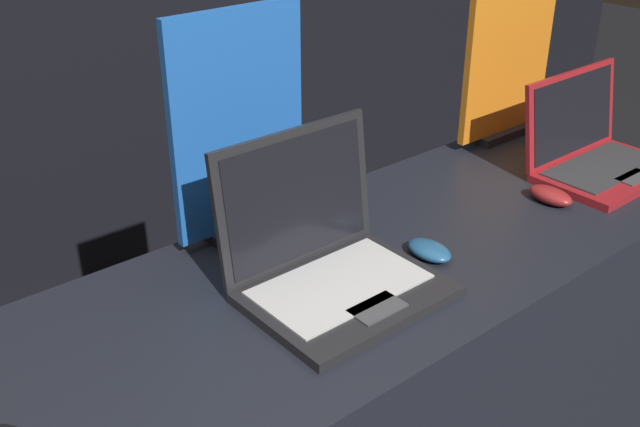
% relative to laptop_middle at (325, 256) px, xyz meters
% --- Properties ---
extents(laptop_middle, '(0.36, 0.31, 0.29)m').
position_rel_laptop_middle_xyz_m(laptop_middle, '(0.00, 0.00, 0.00)').
color(laptop_middle, black).
rests_on(laptop_middle, display_counter).
extents(mouse_middle, '(0.07, 0.11, 0.03)m').
position_rel_laptop_middle_xyz_m(mouse_middle, '(0.24, -0.05, -0.05)').
color(mouse_middle, navy).
rests_on(mouse_middle, display_counter).
extents(promo_stand_middle, '(0.31, 0.07, 0.49)m').
position_rel_laptop_middle_xyz_m(promo_stand_middle, '(-0.00, 0.28, 0.17)').
color(promo_stand_middle, black).
rests_on(promo_stand_middle, display_counter).
extents(laptop_back, '(0.37, 0.27, 0.24)m').
position_rel_laptop_middle_xyz_m(laptop_back, '(0.88, -0.02, -0.01)').
color(laptop_back, maroon).
rests_on(laptop_back, display_counter).
extents(mouse_back, '(0.06, 0.11, 0.04)m').
position_rel_laptop_middle_xyz_m(mouse_back, '(0.64, -0.07, -0.05)').
color(mouse_back, maroon).
rests_on(mouse_back, display_counter).
extents(promo_stand_back, '(0.34, 0.07, 0.41)m').
position_rel_laptop_middle_xyz_m(promo_stand_back, '(0.88, 0.27, 0.13)').
color(promo_stand_back, black).
rests_on(promo_stand_back, display_counter).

